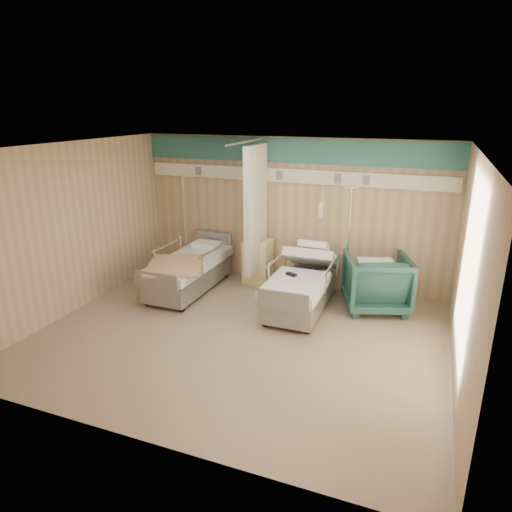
{
  "coord_description": "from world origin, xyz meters",
  "views": [
    {
      "loc": [
        2.48,
        -5.73,
        3.33
      ],
      "look_at": [
        0.03,
        0.6,
        1.09
      ],
      "focal_mm": 32.0,
      "sensor_mm": 36.0,
      "label": 1
    }
  ],
  "objects_px": {
    "bed_right": "(302,291)",
    "iv_stand_right": "(346,273)",
    "bedside_cabinet": "(258,261)",
    "bed_left": "(189,275)",
    "iv_stand_left": "(187,254)",
    "visitor_armchair": "(376,282)"
  },
  "relations": [
    {
      "from": "iv_stand_left",
      "to": "bed_left",
      "type": "bearing_deg",
      "value": -58.47
    },
    {
      "from": "visitor_armchair",
      "to": "iv_stand_right",
      "type": "height_order",
      "value": "iv_stand_right"
    },
    {
      "from": "bedside_cabinet",
      "to": "iv_stand_left",
      "type": "xyz_separation_m",
      "value": [
        -1.57,
        -0.06,
        -0.01
      ]
    },
    {
      "from": "bed_left",
      "to": "iv_stand_left",
      "type": "distance_m",
      "value": 0.99
    },
    {
      "from": "bed_right",
      "to": "visitor_armchair",
      "type": "relative_size",
      "value": 2.04
    },
    {
      "from": "visitor_armchair",
      "to": "iv_stand_right",
      "type": "xyz_separation_m",
      "value": [
        -0.6,
        0.45,
        -0.07
      ]
    },
    {
      "from": "bed_right",
      "to": "bedside_cabinet",
      "type": "relative_size",
      "value": 2.54
    },
    {
      "from": "visitor_armchair",
      "to": "iv_stand_left",
      "type": "distance_m",
      "value": 3.93
    },
    {
      "from": "bed_right",
      "to": "iv_stand_right",
      "type": "relative_size",
      "value": 1.08
    },
    {
      "from": "iv_stand_right",
      "to": "visitor_armchair",
      "type": "bearing_deg",
      "value": -36.8
    },
    {
      "from": "bed_left",
      "to": "bed_right",
      "type": "bearing_deg",
      "value": 0.0
    },
    {
      "from": "bed_right",
      "to": "iv_stand_right",
      "type": "height_order",
      "value": "iv_stand_right"
    },
    {
      "from": "bedside_cabinet",
      "to": "iv_stand_right",
      "type": "relative_size",
      "value": 0.42
    },
    {
      "from": "bed_left",
      "to": "visitor_armchair",
      "type": "xyz_separation_m",
      "value": [
        3.39,
        0.44,
        0.17
      ]
    },
    {
      "from": "visitor_armchair",
      "to": "iv_stand_left",
      "type": "xyz_separation_m",
      "value": [
        -3.9,
        0.41,
        -0.07
      ]
    },
    {
      "from": "bed_right",
      "to": "bed_left",
      "type": "bearing_deg",
      "value": 180.0
    },
    {
      "from": "bed_left",
      "to": "bedside_cabinet",
      "type": "bearing_deg",
      "value": 40.6
    },
    {
      "from": "iv_stand_left",
      "to": "bed_right",
      "type": "bearing_deg",
      "value": -17.25
    },
    {
      "from": "bed_right",
      "to": "iv_stand_right",
      "type": "bearing_deg",
      "value": 56.15
    },
    {
      "from": "bed_left",
      "to": "iv_stand_right",
      "type": "height_order",
      "value": "iv_stand_right"
    },
    {
      "from": "bed_right",
      "to": "bedside_cabinet",
      "type": "bearing_deg",
      "value": 141.95
    },
    {
      "from": "visitor_armchair",
      "to": "bedside_cabinet",
      "type": "bearing_deg",
      "value": -30.38
    }
  ]
}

